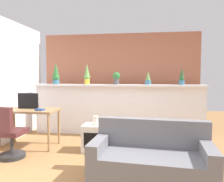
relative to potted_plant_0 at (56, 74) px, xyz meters
The scene contains 16 objects.
ground_plane 2.86m from the potted_plant_0, 52.64° to the right, with size 12.00×12.00×0.00m, color #9E7042.
divider_wall 1.73m from the potted_plant_0, ahead, with size 4.02×0.16×1.17m, color white.
plant_shelf 1.52m from the potted_plant_0, ahead, with size 4.02×0.33×0.04m, color white.
brick_wall_behind 1.64m from the potted_plant_0, 22.96° to the left, with size 4.02×0.10×2.50m, color #AD664C.
potted_plant_0 is the anchor object (origin of this frame).
potted_plant_1 0.78m from the potted_plant_0, ahead, with size 0.15×0.15×0.49m.
potted_plant_2 1.49m from the potted_plant_0, ahead, with size 0.18×0.18×0.29m.
potted_plant_3 2.22m from the potted_plant_0, ahead, with size 0.14×0.14×0.32m.
potted_plant_4 2.97m from the potted_plant_0, ahead, with size 0.12×0.12×0.39m.
desk 1.33m from the potted_plant_0, 96.21° to the right, with size 1.10×0.60×0.75m.
tv_monitor 1.14m from the potted_plant_0, 100.84° to the right, with size 0.43×0.04×0.31m, color black.
office_chair 2.04m from the potted_plant_0, 94.43° to the right, with size 0.49×0.49×0.91m.
side_cube_shelf 2.04m from the potted_plant_0, 43.69° to the right, with size 0.40×0.41×0.50m.
vase_on_shelf 1.89m from the potted_plant_0, 42.78° to the right, with size 0.11×0.11×0.16m, color silver.
book_on_desk 1.38m from the potted_plant_0, 82.46° to the right, with size 0.15×0.13×0.04m, color #2D4C8C.
couch 3.35m from the potted_plant_0, 44.88° to the right, with size 1.62×0.89×0.80m.
Camera 1 is at (0.61, -3.15, 1.42)m, focal length 35.23 mm.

